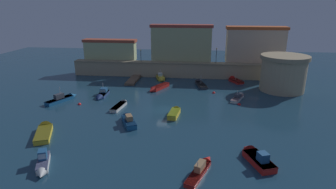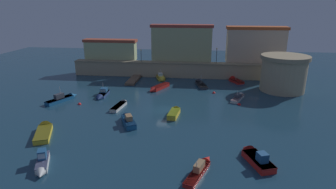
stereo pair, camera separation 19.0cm
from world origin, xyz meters
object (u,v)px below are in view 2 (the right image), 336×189
at_px(moored_boat_3, 128,120).
at_px(mooring_buoy_2, 214,93).
at_px(moored_boat_0, 158,88).
at_px(mooring_buoy_1, 239,105).
at_px(fortress_tower, 283,73).
at_px(moored_boat_9, 234,80).
at_px(moored_boat_1, 102,95).
at_px(moored_boat_10, 255,157).
at_px(moored_boat_8, 175,112).
at_px(moored_boat_6, 42,163).
at_px(quay_lamp_1, 217,53).
at_px(moored_boat_7, 200,84).
at_px(moored_boat_12, 44,130).
at_px(quay_lamp_0, 141,53).
at_px(moored_boat_4, 239,97).
at_px(moored_boat_11, 121,105).
at_px(moored_boat_2, 161,78).
at_px(moored_boat_5, 201,168).
at_px(moored_boat_13, 63,98).

height_order(moored_boat_3, mooring_buoy_2, moored_boat_3).
distance_m(moored_boat_0, mooring_buoy_1, 17.81).
distance_m(fortress_tower, moored_boat_9, 11.59).
distance_m(moored_boat_1, moored_boat_10, 33.26).
bearing_deg(moored_boat_8, moored_boat_6, 149.70).
bearing_deg(quay_lamp_1, moored_boat_10, -85.72).
bearing_deg(moored_boat_7, moored_boat_12, 126.95).
bearing_deg(quay_lamp_0, moored_boat_4, -34.86).
xyz_separation_m(moored_boat_4, moored_boat_9, (0.48, 12.78, -0.04)).
distance_m(moored_boat_4, moored_boat_9, 12.78).
relative_size(fortress_tower, moored_boat_12, 1.40).
bearing_deg(moored_boat_3, moored_boat_6, 128.29).
height_order(moored_boat_9, moored_boat_10, moored_boat_9).
bearing_deg(moored_boat_12, moored_boat_8, -85.67).
bearing_deg(moored_boat_1, fortress_tower, 100.21).
relative_size(fortress_tower, moored_boat_3, 1.66).
height_order(moored_boat_0, moored_boat_11, moored_boat_0).
distance_m(moored_boat_2, moored_boat_7, 9.91).
height_order(moored_boat_0, moored_boat_9, moored_boat_9).
relative_size(moored_boat_4, moored_boat_8, 1.19).
xyz_separation_m(moored_boat_4, moored_boat_6, (-24.78, -27.09, 0.19)).
distance_m(moored_boat_1, moored_boat_7, 21.92).
relative_size(moored_boat_6, moored_boat_11, 0.84).
xyz_separation_m(moored_boat_2, moored_boat_8, (5.34, -21.77, -0.02)).
xyz_separation_m(moored_boat_0, moored_boat_12, (-12.90, -22.73, -0.05)).
distance_m(quay_lamp_0, moored_boat_4, 27.83).
bearing_deg(moored_boat_5, moored_boat_9, 9.12).
bearing_deg(moored_boat_2, mooring_buoy_2, 34.84).
height_order(moored_boat_0, moored_boat_4, moored_boat_4).
height_order(moored_boat_1, moored_boat_5, moored_boat_1).
xyz_separation_m(quay_lamp_1, moored_boat_3, (-14.61, -29.41, -5.63)).
bearing_deg(moored_boat_11, fortress_tower, -58.70).
relative_size(moored_boat_6, mooring_buoy_1, 8.30).
xyz_separation_m(moored_boat_3, moored_boat_5, (11.23, -11.87, -0.16)).
relative_size(fortress_tower, moored_boat_13, 1.43).
bearing_deg(moored_boat_13, moored_boat_8, -76.67).
distance_m(moored_boat_7, moored_boat_13, 29.11).
bearing_deg(moored_boat_7, moored_boat_11, 123.67).
xyz_separation_m(moored_boat_3, moored_boat_4, (18.43, 13.81, -0.17)).
bearing_deg(moored_boat_0, moored_boat_2, -151.23).
relative_size(quay_lamp_0, moored_boat_5, 0.46).
distance_m(moored_boat_3, mooring_buoy_1, 20.80).
bearing_deg(moored_boat_6, moored_boat_4, 113.26).
height_order(moored_boat_0, moored_boat_3, moored_boat_3).
distance_m(fortress_tower, quay_lamp_1, 16.37).
bearing_deg(quay_lamp_0, moored_boat_5, -69.79).
relative_size(moored_boat_8, moored_boat_13, 0.76).
height_order(quay_lamp_0, quay_lamp_1, quay_lamp_1).
relative_size(quay_lamp_1, moored_boat_8, 0.72).
xyz_separation_m(moored_boat_9, moored_boat_10, (-1.42, -35.52, 0.17)).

